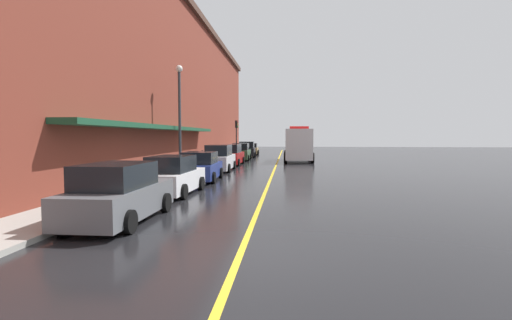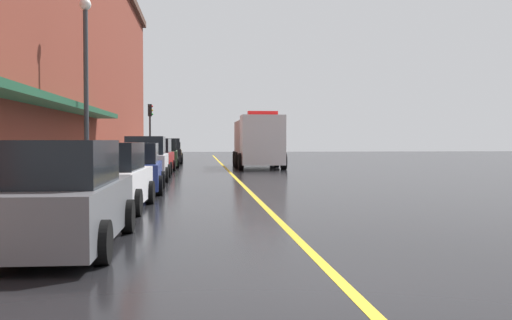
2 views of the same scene
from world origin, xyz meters
name	(u,v)px [view 1 (image 1 of 2)]	position (x,y,z in m)	size (l,w,h in m)	color
ground_plane	(276,165)	(0.00, 25.00, 0.00)	(112.00, 112.00, 0.00)	black
sidewalk_left	(206,164)	(-6.20, 25.00, 0.07)	(2.40, 70.00, 0.15)	#9E9B93
lane_center_stripe	(276,165)	(0.00, 25.00, 0.00)	(0.16, 70.00, 0.01)	gold
brick_building_left	(141,84)	(-11.69, 23.99, 7.07)	(9.75, 64.00, 14.11)	maroon
parked_car_0	(119,194)	(-4.02, 3.13, 0.82)	(2.08, 4.60, 1.77)	#595B60
parked_car_1	(173,176)	(-4.00, 8.34, 0.80)	(2.09, 4.32, 1.70)	silver
parked_car_2	(201,167)	(-3.96, 13.36, 0.78)	(2.21, 4.33, 1.67)	navy
parked_car_3	(219,159)	(-4.00, 19.40, 0.89)	(2.06, 4.84, 1.93)	silver
parked_car_4	(231,155)	(-4.01, 25.07, 0.86)	(2.04, 4.79, 1.84)	maroon
parked_car_5	(241,152)	(-3.92, 31.49, 0.84)	(2.07, 4.87, 1.81)	#2D5133
parked_car_6	(247,150)	(-3.93, 37.44, 0.87)	(2.23, 4.31, 1.89)	black
parked_car_7	(251,149)	(-4.00, 43.12, 0.75)	(2.15, 4.45, 1.59)	#A5844C
box_truck	(298,145)	(2.07, 30.40, 1.65)	(2.86, 7.52, 3.47)	silver
parking_meter_0	(203,156)	(-5.35, 19.87, 1.06)	(0.14, 0.18, 1.33)	#4C4C51
parking_meter_1	(140,171)	(-5.35, 7.95, 1.06)	(0.14, 0.18, 1.33)	#4C4C51
parking_meter_2	(239,148)	(-5.35, 40.27, 1.06)	(0.14, 0.18, 1.33)	#4C4C51
street_lamp_left	(180,107)	(-5.95, 16.08, 4.40)	(0.44, 0.44, 6.94)	#33383D
traffic_light_near	(236,131)	(-5.29, 37.93, 3.16)	(0.38, 0.36, 4.30)	#232326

